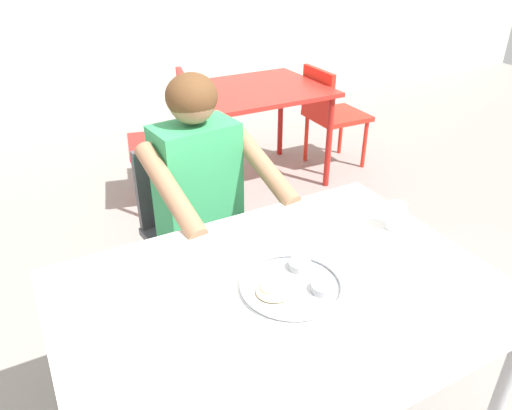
% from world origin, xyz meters
% --- Properties ---
extents(table_foreground, '(1.27, 0.90, 0.76)m').
position_xyz_m(table_foreground, '(-0.08, -0.01, 0.69)').
color(table_foreground, white).
rests_on(table_foreground, ground).
extents(thali_tray, '(0.31, 0.31, 0.03)m').
position_xyz_m(thali_tray, '(-0.04, -0.01, 0.77)').
color(thali_tray, '#B7BABF').
rests_on(thali_tray, table_foreground).
extents(drinking_cup, '(0.07, 0.07, 0.10)m').
position_xyz_m(drinking_cup, '(0.45, 0.10, 0.81)').
color(drinking_cup, silver).
rests_on(drinking_cup, table_foreground).
extents(chair_foreground, '(0.44, 0.48, 0.83)m').
position_xyz_m(chair_foreground, '(-0.03, 0.92, 0.48)').
color(chair_foreground, '#3F3F44').
rests_on(chair_foreground, ground).
extents(diner_foreground, '(0.53, 0.58, 1.21)m').
position_xyz_m(diner_foreground, '(-0.01, 0.69, 0.72)').
color(diner_foreground, '#373737').
rests_on(diner_foreground, ground).
extents(table_background_red, '(0.96, 0.80, 0.72)m').
position_xyz_m(table_background_red, '(0.93, 2.01, 0.64)').
color(table_background_red, red).
rests_on(table_background_red, ground).
extents(chair_red_left, '(0.49, 0.51, 0.90)m').
position_xyz_m(chair_red_left, '(0.27, 1.98, 0.52)').
color(chair_red_left, red).
rests_on(chair_red_left, ground).
extents(chair_red_right, '(0.44, 0.42, 0.80)m').
position_xyz_m(chair_red_right, '(1.56, 1.97, 0.47)').
color(chair_red_right, red).
rests_on(chair_red_right, ground).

